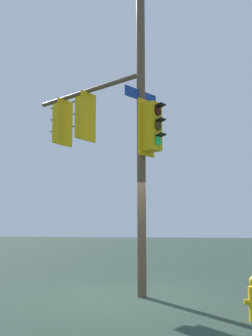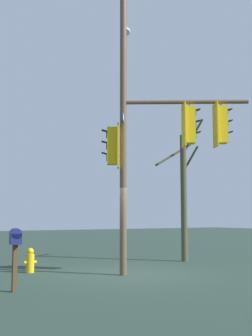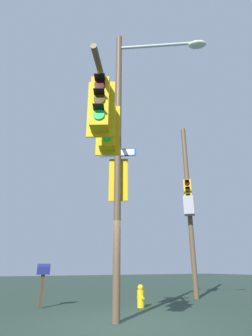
# 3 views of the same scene
# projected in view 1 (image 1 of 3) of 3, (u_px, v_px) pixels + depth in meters

# --- Properties ---
(ground_plane) EXTENTS (80.00, 80.00, 0.00)m
(ground_plane) POSITION_uv_depth(u_px,v_px,m) (133.00, 297.00, 8.65)
(ground_plane) COLOR #293B31
(main_signal_pole_assembly) EXTENTS (3.77, 4.67, 9.03)m
(main_signal_pole_assembly) POSITION_uv_depth(u_px,v_px,m) (110.00, 96.00, 9.79)
(main_signal_pole_assembly) COLOR brown
(main_signal_pole_assembly) RESTS_ON ground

